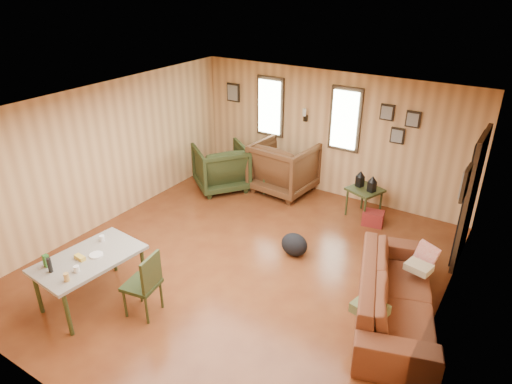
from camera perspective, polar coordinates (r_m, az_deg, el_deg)
room at (r=6.51m, az=0.66°, el=0.47°), size 5.54×6.04×2.44m
sofa at (r=6.06m, az=17.27°, el=-11.26°), size 1.36×2.44×0.92m
recliner_brown at (r=9.00m, az=3.62°, el=3.44°), size 1.18×1.12×1.13m
recliner_green at (r=9.15m, az=-4.40°, el=3.35°), size 1.31×1.32×1.00m
end_table at (r=9.18m, az=0.73°, el=2.74°), size 0.61×0.57×0.69m
side_table at (r=8.24m, az=13.51°, el=0.56°), size 0.67×0.67×0.84m
cooler at (r=8.20m, az=14.41°, el=-3.19°), size 0.39×0.31×0.25m
backpack at (r=7.13m, az=4.81°, el=-6.56°), size 0.51×0.44×0.37m
sofa_pillows at (r=6.07m, az=17.37°, el=-10.78°), size 0.68×1.66×0.34m
dining_table at (r=6.34m, az=-20.25°, el=-8.16°), size 0.91×1.40×0.88m
dining_chair at (r=5.98m, az=-13.65°, el=-10.84°), size 0.47×0.47×0.90m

